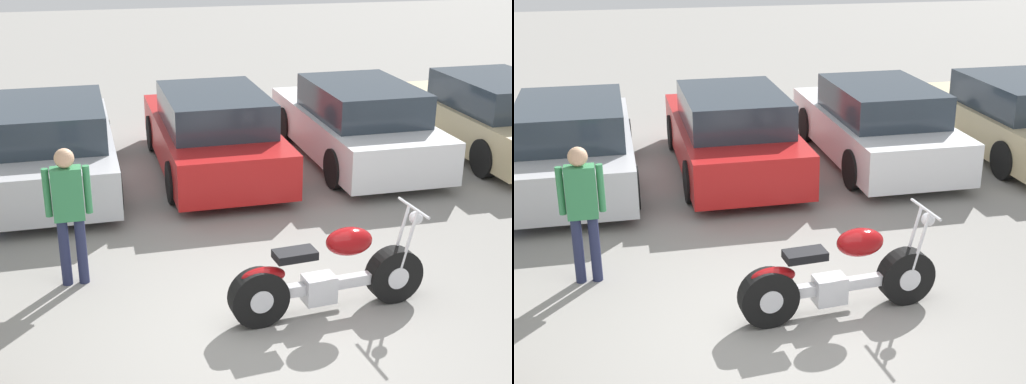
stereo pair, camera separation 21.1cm
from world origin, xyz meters
The scene contains 7 objects.
ground_plane centered at (0.00, 0.00, 0.00)m, with size 60.00×60.00×0.00m, color gray.
motorcycle centered at (0.56, 0.18, 0.43)m, with size 2.22×0.62×1.10m.
parked_car_silver centered at (-2.29, 5.01, 0.66)m, with size 1.88×4.41×1.40m.
parked_car_red centered at (0.27, 5.11, 0.66)m, with size 1.88×4.41×1.40m.
parked_car_white centered at (2.84, 5.11, 0.66)m, with size 1.88×4.41×1.40m.
parked_car_champagne centered at (5.40, 5.00, 0.66)m, with size 1.88×4.41×1.40m.
person_standing centered at (-2.06, 1.52, 0.98)m, with size 0.52×0.22×1.65m.
Camera 1 is at (-1.84, -6.20, 3.96)m, focal length 50.00 mm.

